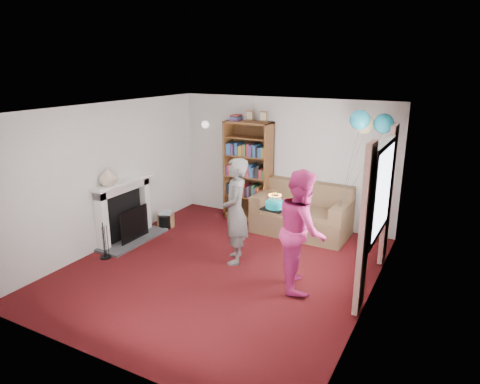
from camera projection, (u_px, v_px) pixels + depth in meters
The scene contains 16 objects.
ground at pixel (221, 268), 6.78m from camera, with size 5.00×5.00×0.00m, color black.
wall_back at pixel (284, 161), 8.54m from camera, with size 4.50×0.02×2.50m, color silver.
wall_left at pixel (108, 175), 7.44m from camera, with size 0.02×5.00×2.50m, color silver.
wall_right at pixel (374, 218), 5.40m from camera, with size 0.02×5.00×2.50m, color silver.
ceiling at pixel (219, 109), 6.06m from camera, with size 4.50×5.00×0.01m, color white.
fireplace at pixel (127, 214), 7.73m from camera, with size 0.55×1.80×1.12m.
window_bay at pixel (378, 207), 5.95m from camera, with size 0.14×2.02×2.20m.
wall_sconce at pixel (205, 125), 9.02m from camera, with size 0.16×0.23×0.16m.
bookcase at pixel (249, 172), 8.75m from camera, with size 0.96×0.42×2.23m.
sofa at pixel (303, 215), 8.16m from camera, with size 1.77×0.94×0.94m.
wicker_basket at pixel (166, 220), 8.49m from camera, with size 0.34×0.34×0.32m.
person_striped at pixel (235, 211), 6.81m from camera, with size 0.63×0.41×1.72m, color black.
person_magenta at pixel (302, 230), 6.02m from camera, with size 0.85×0.66×1.74m, color #BF266B.
birthday_cake at pixel (275, 205), 6.29m from camera, with size 0.33×0.33×0.22m.
balloons at pixel (369, 123), 6.76m from camera, with size 0.80×0.69×1.76m.
mantel_vase at pixel (108, 176), 7.24m from camera, with size 0.31×0.31×0.32m, color beige.
Camera 1 is at (3.15, -5.28, 3.12)m, focal length 32.00 mm.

